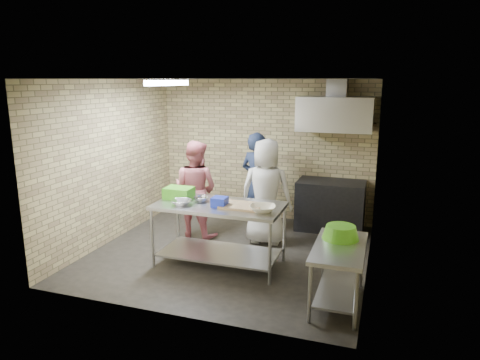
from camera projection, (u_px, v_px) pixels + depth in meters
name	position (u px, v px, depth m)	size (l,w,h in m)	color
floor	(230.00, 252.00, 6.97)	(4.20, 4.20, 0.00)	black
ceiling	(229.00, 79.00, 6.37)	(4.20, 4.20, 0.00)	black
back_wall	(265.00, 150.00, 8.52)	(4.20, 0.06, 2.70)	tan
front_wall	(168.00, 204.00, 4.83)	(4.20, 0.06, 2.70)	tan
left_wall	(112.00, 162.00, 7.33)	(0.06, 4.00, 2.70)	tan
right_wall	(373.00, 179.00, 6.02)	(0.06, 4.00, 2.70)	tan
prep_table	(219.00, 235.00, 6.43)	(1.86, 0.93, 0.93)	#AFB1B6
side_counter	(338.00, 275.00, 5.31)	(0.60, 1.20, 0.75)	silver
stove	(330.00, 205.00, 7.98)	(1.20, 0.70, 0.90)	black
range_hood	(335.00, 114.00, 7.65)	(1.30, 0.60, 0.60)	silver
hood_duct	(337.00, 88.00, 7.69)	(0.35, 0.30, 0.30)	#A5A8AD
wall_shelf	(353.00, 124.00, 7.77)	(0.80, 0.20, 0.04)	#3F2B19
fluorescent_fixture	(168.00, 83.00, 6.70)	(0.10, 1.25, 0.08)	white
green_crate	(179.00, 193.00, 6.64)	(0.41, 0.31, 0.17)	green
blue_tub	(220.00, 202.00, 6.21)	(0.21, 0.21, 0.13)	#1A30C7
cutting_board	(241.00, 206.00, 6.20)	(0.57, 0.43, 0.03)	tan
mixing_bowl_a	(182.00, 202.00, 6.29)	(0.29, 0.29, 0.07)	silver
mixing_bowl_b	(201.00, 199.00, 6.46)	(0.22, 0.22, 0.07)	#B4B7BC
ceramic_bowl	(263.00, 209.00, 5.96)	(0.36, 0.36, 0.09)	beige
green_basin	(341.00, 232.00, 5.45)	(0.46, 0.46, 0.17)	#59C626
bottle_green	(362.00, 119.00, 7.71)	(0.06, 0.06, 0.15)	green
man_navy	(257.00, 182.00, 7.83)	(0.65, 0.43, 1.79)	#161C37
woman_pink	(196.00, 189.00, 7.56)	(0.82, 0.64, 1.68)	#CE6D77
woman_white	(266.00, 192.00, 7.22)	(0.86, 0.56, 1.77)	silver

